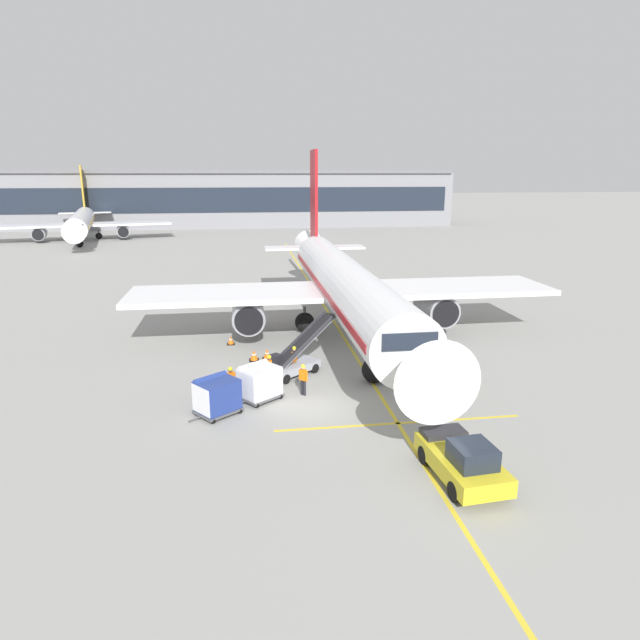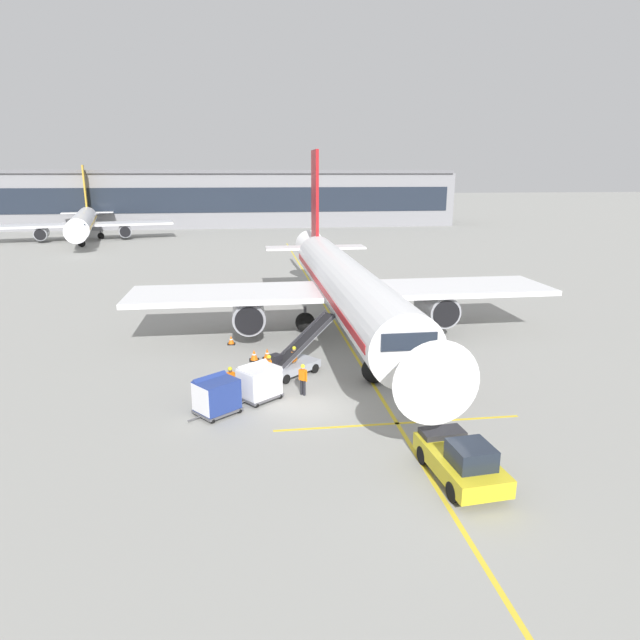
% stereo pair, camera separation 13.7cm
% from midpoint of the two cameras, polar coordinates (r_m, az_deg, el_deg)
% --- Properties ---
extents(ground_plane, '(600.00, 600.00, 0.00)m').
position_cam_midpoint_polar(ground_plane, '(28.17, -0.89, -9.08)').
color(ground_plane, gray).
extents(parked_airplane, '(30.60, 40.18, 13.71)m').
position_cam_midpoint_polar(parked_airplane, '(39.76, 2.34, 3.69)').
color(parked_airplane, white).
rests_on(parked_airplane, ground).
extents(belt_loader, '(4.81, 4.27, 3.24)m').
position_cam_midpoint_polar(belt_loader, '(32.31, -2.83, -4.15)').
color(belt_loader, '#A3A8B2').
rests_on(belt_loader, ground).
extents(baggage_cart_lead, '(2.65, 2.49, 1.91)m').
position_cam_midpoint_polar(baggage_cart_lead, '(28.88, -6.51, -6.40)').
color(baggage_cart_lead, '#515156').
rests_on(baggage_cart_lead, ground).
extents(baggage_cart_second, '(2.65, 2.49, 1.91)m').
position_cam_midpoint_polar(baggage_cart_second, '(27.50, -10.89, -7.72)').
color(baggage_cart_second, '#515156').
rests_on(baggage_cart_second, ground).
extents(pushback_tug, '(2.49, 4.57, 1.83)m').
position_cam_midpoint_polar(pushback_tug, '(22.41, 14.49, -13.97)').
color(pushback_tug, gold).
rests_on(pushback_tug, ground).
extents(ground_crew_by_loader, '(0.39, 0.52, 1.74)m').
position_cam_midpoint_polar(ground_crew_by_loader, '(32.19, -2.82, -4.03)').
color(ground_crew_by_loader, '#514C42').
rests_on(ground_crew_by_loader, ground).
extents(ground_crew_by_carts, '(0.50, 0.40, 1.74)m').
position_cam_midpoint_polar(ground_crew_by_carts, '(29.25, -9.43, -6.24)').
color(ground_crew_by_carts, black).
rests_on(ground_crew_by_carts, ground).
extents(ground_crew_marshaller, '(0.44, 0.44, 1.74)m').
position_cam_midpoint_polar(ground_crew_marshaller, '(29.26, -1.90, -6.02)').
color(ground_crew_marshaller, black).
rests_on(ground_crew_marshaller, ground).
extents(ground_crew_wingwalker, '(0.29, 0.57, 1.74)m').
position_cam_midpoint_polar(ground_crew_wingwalker, '(30.80, -5.43, -4.98)').
color(ground_crew_wingwalker, '#333847').
rests_on(ground_crew_wingwalker, ground).
extents(safety_cone_engine_keepout, '(0.62, 0.62, 0.70)m').
position_cam_midpoint_polar(safety_cone_engine_keepout, '(34.99, -7.02, -3.68)').
color(safety_cone_engine_keepout, black).
rests_on(safety_cone_engine_keepout, ground).
extents(safety_cone_wingtip, '(0.53, 0.53, 0.61)m').
position_cam_midpoint_polar(safety_cone_wingtip, '(38.48, -9.40, -2.10)').
color(safety_cone_wingtip, black).
rests_on(safety_cone_wingtip, ground).
extents(safety_cone_nose_mark, '(0.61, 0.61, 0.69)m').
position_cam_midpoint_polar(safety_cone_nose_mark, '(35.16, -5.66, -3.56)').
color(safety_cone_nose_mark, black).
rests_on(safety_cone_nose_mark, ground).
extents(apron_guidance_line_lead_in, '(0.20, 110.00, 0.01)m').
position_cam_midpoint_polar(apron_guidance_line_lead_in, '(39.96, 2.34, -1.69)').
color(apron_guidance_line_lead_in, yellow).
rests_on(apron_guidance_line_lead_in, ground).
extents(apron_guidance_line_stop_bar, '(12.00, 0.20, 0.01)m').
position_cam_midpoint_polar(apron_guidance_line_stop_bar, '(26.75, 8.17, -10.61)').
color(apron_guidance_line_stop_bar, yellow).
rests_on(apron_guidance_line_stop_bar, ground).
extents(terminal_building, '(116.39, 19.04, 12.18)m').
position_cam_midpoint_polar(terminal_building, '(129.34, -13.45, 12.26)').
color(terminal_building, gray).
rests_on(terminal_building, ground).
extents(distant_airplane, '(30.87, 39.24, 13.10)m').
position_cam_midpoint_polar(distant_airplane, '(106.16, -23.70, 9.35)').
color(distant_airplane, white).
rests_on(distant_airplane, ground).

